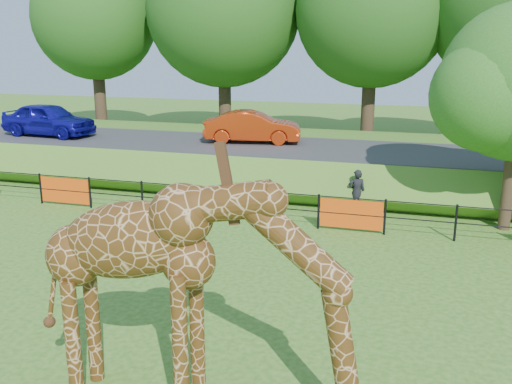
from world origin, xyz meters
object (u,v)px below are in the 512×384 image
at_px(car_blue, 49,119).
at_px(giraffe, 198,297).
at_px(car_red, 253,127).
at_px(visitor, 357,192).

bearing_deg(car_blue, giraffe, -132.95).
xyz_separation_m(giraffe, car_red, (-3.95, 15.87, 0.20)).
xyz_separation_m(giraffe, car_blue, (-13.44, 14.97, 0.27)).
bearing_deg(giraffe, car_red, 102.53).
height_order(car_blue, car_red, car_blue).
distance_m(car_blue, car_red, 9.53).
distance_m(car_red, visitor, 6.97).
bearing_deg(giraffe, car_blue, 130.45).
bearing_deg(car_blue, visitor, -99.33).
bearing_deg(visitor, car_red, -49.58).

